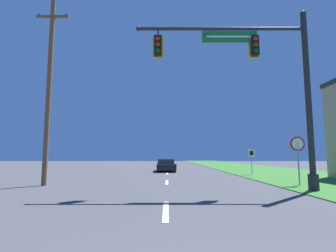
# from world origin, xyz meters

# --- Properties ---
(grass_verge_right) EXTENTS (10.00, 110.00, 0.04)m
(grass_verge_right) POSITION_xyz_m (10.50, 30.00, 0.02)
(grass_verge_right) COLOR #38752D
(grass_verge_right) RESTS_ON ground
(road_center_line) EXTENTS (0.16, 34.80, 0.01)m
(road_center_line) POSITION_xyz_m (0.00, 22.00, 0.01)
(road_center_line) COLOR silver
(road_center_line) RESTS_ON ground
(signal_mast) EXTENTS (8.05, 0.47, 8.26)m
(signal_mast) POSITION_xyz_m (4.56, 10.03, 5.00)
(signal_mast) COLOR #232326
(signal_mast) RESTS_ON grass_verge_right
(car_ahead) EXTENTS (2.02, 4.76, 1.19)m
(car_ahead) POSITION_xyz_m (-0.16, 25.02, 0.61)
(car_ahead) COLOR black
(car_ahead) RESTS_ON ground
(stop_sign) EXTENTS (0.76, 0.07, 2.50)m
(stop_sign) POSITION_xyz_m (6.85, 12.17, 1.86)
(stop_sign) COLOR gray
(stop_sign) RESTS_ON grass_verge_right
(route_sign_post) EXTENTS (0.55, 0.06, 2.03)m
(route_sign_post) POSITION_xyz_m (6.94, 20.11, 1.53)
(route_sign_post) COLOR gray
(route_sign_post) RESTS_ON grass_verge_right
(utility_pole_near) EXTENTS (1.80, 0.26, 10.17)m
(utility_pole_near) POSITION_xyz_m (-6.38, 12.24, 5.24)
(utility_pole_near) COLOR brown
(utility_pole_near) RESTS_ON ground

